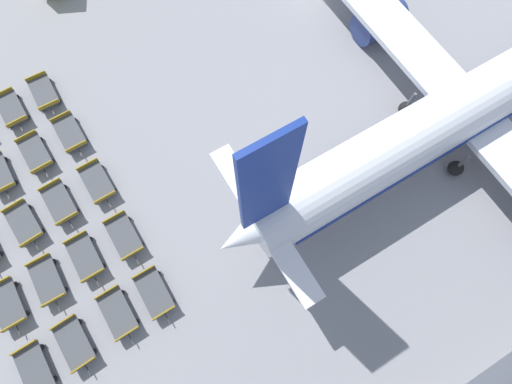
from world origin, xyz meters
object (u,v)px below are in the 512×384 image
(baggage_dolly_row_mid_b_col_d, at_px, (85,257))
(baggage_dolly_row_far_col_d, at_px, (124,236))
(airplane, at_px, (482,98))
(baggage_dolly_row_far_col_e, at_px, (154,293))
(baggage_dolly_row_far_col_b, at_px, (70,133))
(baggage_dolly_row_near_col_d, at_px, (8,304))
(baggage_dolly_row_near_col_e, at_px, (35,370))
(baggage_dolly_row_mid_b_col_c, at_px, (60,203))
(baggage_dolly_row_far_col_a, at_px, (44,92))
(baggage_dolly_row_far_col_c, at_px, (97,182))
(baggage_dolly_row_mid_b_col_b, at_px, (35,153))
(baggage_dolly_row_mid_b_col_e, at_px, (118,313))
(baggage_dolly_row_mid_a_col_c, at_px, (24,224))
(baggage_dolly_row_mid_b_col_a, at_px, (11,109))
(baggage_dolly_row_mid_a_col_e, at_px, (74,343))
(baggage_dolly_row_mid_a_col_d, at_px, (47,280))

(baggage_dolly_row_mid_b_col_d, distance_m, baggage_dolly_row_far_col_d, 2.74)
(airplane, distance_m, baggage_dolly_row_far_col_e, 24.93)
(baggage_dolly_row_far_col_b, distance_m, baggage_dolly_row_far_col_e, 13.30)
(baggage_dolly_row_near_col_d, distance_m, baggage_dolly_row_near_col_e, 4.42)
(baggage_dolly_row_mid_b_col_c, xyz_separation_m, baggage_dolly_row_far_col_d, (4.32, 2.86, 0.00))
(baggage_dolly_row_mid_b_col_c, distance_m, baggage_dolly_row_far_col_a, 9.14)
(airplane, bearing_deg, baggage_dolly_row_far_col_c, -109.20)
(baggage_dolly_row_far_col_d, bearing_deg, baggage_dolly_row_far_col_b, -177.83)
(baggage_dolly_row_near_col_e, xyz_separation_m, baggage_dolly_row_far_col_d, (-4.80, 7.78, 0.00))
(baggage_dolly_row_far_col_c, xyz_separation_m, baggage_dolly_row_far_col_d, (4.44, 0.08, 0.00))
(baggage_dolly_row_mid_b_col_b, distance_m, baggage_dolly_row_mid_b_col_e, 13.00)
(baggage_dolly_row_mid_a_col_c, distance_m, baggage_dolly_row_mid_b_col_c, 2.58)
(baggage_dolly_row_mid_b_col_a, height_order, baggage_dolly_row_far_col_b, same)
(baggage_dolly_row_near_col_d, relative_size, baggage_dolly_row_mid_a_col_e, 0.99)
(baggage_dolly_row_near_col_e, distance_m, baggage_dolly_row_mid_a_col_d, 5.19)
(baggage_dolly_row_mid_a_col_d, relative_size, baggage_dolly_row_mid_b_col_d, 1.00)
(baggage_dolly_row_mid_b_col_d, bearing_deg, baggage_dolly_row_mid_b_col_a, -177.27)
(baggage_dolly_row_mid_b_col_b, bearing_deg, baggage_dolly_row_mid_b_col_c, 2.36)
(baggage_dolly_row_near_col_d, xyz_separation_m, baggage_dolly_row_mid_b_col_a, (-13.44, 4.61, 0.00))
(baggage_dolly_row_near_col_d, distance_m, baggage_dolly_row_far_col_b, 12.09)
(baggage_dolly_row_mid_a_col_e, height_order, baggage_dolly_row_mid_b_col_c, same)
(baggage_dolly_row_mid_b_col_c, bearing_deg, baggage_dolly_row_mid_a_col_d, -29.00)
(baggage_dolly_row_mid_b_col_c, bearing_deg, baggage_dolly_row_mid_b_col_a, -176.69)
(baggage_dolly_row_mid_a_col_d, height_order, baggage_dolly_row_mid_b_col_e, same)
(baggage_dolly_row_far_col_c, height_order, baggage_dolly_row_far_col_d, same)
(baggage_dolly_row_far_col_b, height_order, baggage_dolly_row_far_col_c, same)
(baggage_dolly_row_far_col_d, bearing_deg, baggage_dolly_row_mid_b_col_a, -165.55)
(baggage_dolly_row_far_col_b, bearing_deg, baggage_dolly_row_mid_b_col_c, -28.30)
(baggage_dolly_row_mid_b_col_e, distance_m, baggage_dolly_row_far_col_d, 4.85)
(airplane, bearing_deg, baggage_dolly_row_far_col_b, -117.68)
(baggage_dolly_row_far_col_a, bearing_deg, baggage_dolly_row_mid_b_col_e, -4.88)
(baggage_dolly_row_mid_a_col_e, bearing_deg, baggage_dolly_row_mid_b_col_e, 96.04)
(baggage_dolly_row_mid_a_col_e, distance_m, baggage_dolly_row_mid_b_col_a, 17.74)
(baggage_dolly_row_mid_a_col_d, relative_size, baggage_dolly_row_mid_a_col_e, 0.99)
(baggage_dolly_row_near_col_d, height_order, baggage_dolly_row_mid_a_col_e, same)
(baggage_dolly_row_near_col_e, height_order, baggage_dolly_row_mid_a_col_e, same)
(airplane, xyz_separation_m, baggage_dolly_row_mid_a_col_c, (-8.39, -30.38, -2.72))
(baggage_dolly_row_far_col_d, bearing_deg, baggage_dolly_row_mid_b_col_d, -89.69)
(airplane, bearing_deg, baggage_dolly_row_mid_b_col_d, -98.75)
(baggage_dolly_row_far_col_c, bearing_deg, baggage_dolly_row_mid_b_col_a, -159.12)
(airplane, xyz_separation_m, baggage_dolly_row_mid_b_col_d, (-4.27, -27.70, -2.72))
(baggage_dolly_row_near_col_e, distance_m, baggage_dolly_row_far_col_a, 19.33)
(baggage_dolly_row_mid_b_col_e, height_order, baggage_dolly_row_far_col_b, same)
(baggage_dolly_row_near_col_e, distance_m, baggage_dolly_row_mid_a_col_e, 2.56)
(baggage_dolly_row_mid_b_col_a, relative_size, baggage_dolly_row_far_col_d, 1.00)
(baggage_dolly_row_far_col_c, xyz_separation_m, baggage_dolly_row_far_col_e, (8.73, 0.25, 0.00))
(baggage_dolly_row_mid_a_col_c, xyz_separation_m, baggage_dolly_row_mid_a_col_e, (8.70, 0.19, 0.00))
(baggage_dolly_row_mid_a_col_c, xyz_separation_m, baggage_dolly_row_far_col_a, (-9.11, 4.63, 0.00))
(baggage_dolly_row_mid_a_col_e, bearing_deg, baggage_dolly_row_far_col_a, 166.00)
(baggage_dolly_row_near_col_e, relative_size, baggage_dolly_row_far_col_e, 1.00)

